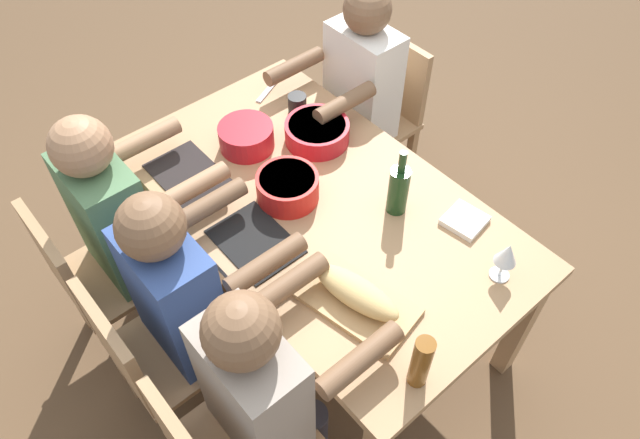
# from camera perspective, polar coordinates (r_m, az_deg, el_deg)

# --- Properties ---
(ground_plane) EXTENTS (8.00, 8.00, 0.00)m
(ground_plane) POSITION_cam_1_polar(r_m,az_deg,el_deg) (2.84, 0.00, -8.22)
(ground_plane) COLOR brown
(dining_table) EXTENTS (1.64, 0.94, 0.74)m
(dining_table) POSITION_cam_1_polar(r_m,az_deg,el_deg) (2.32, 0.00, 0.37)
(dining_table) COLOR #A87F56
(dining_table) RESTS_ON ground_plane
(chair_near_left) EXTENTS (0.40, 0.40, 0.85)m
(chair_near_left) POSITION_cam_1_polar(r_m,az_deg,el_deg) (2.51, -20.93, -5.17)
(chair_near_left) COLOR #A87F56
(chair_near_left) RESTS_ON ground_plane
(diner_near_left) EXTENTS (0.41, 0.53, 1.20)m
(diner_near_left) POSITION_cam_1_polar(r_m,az_deg,el_deg) (2.37, -18.53, 0.09)
(diner_near_left) COLOR #2D2D38
(diner_near_left) RESTS_ON ground_plane
(diner_near_right) EXTENTS (0.41, 0.53, 1.20)m
(diner_near_right) POSITION_cam_1_polar(r_m,az_deg,el_deg) (1.89, -5.30, -15.93)
(diner_near_right) COLOR #2D2D38
(diner_near_right) RESTS_ON ground_plane
(chair_far_left) EXTENTS (0.40, 0.40, 0.85)m
(chair_far_left) POSITION_cam_1_polar(r_m,az_deg,el_deg) (3.07, 5.85, 10.49)
(chair_far_left) COLOR #A87F56
(chair_far_left) RESTS_ON ground_plane
(diner_far_left) EXTENTS (0.41, 0.53, 1.20)m
(diner_far_left) POSITION_cam_1_polar(r_m,az_deg,el_deg) (2.83, 3.48, 12.37)
(diner_far_left) COLOR #2D2D38
(diner_far_left) RESTS_ON ground_plane
(chair_near_center) EXTENTS (0.40, 0.40, 0.85)m
(chair_near_center) POSITION_cam_1_polar(r_m,az_deg,el_deg) (2.25, -15.85, -12.49)
(chair_near_center) COLOR #A87F56
(chair_near_center) RESTS_ON ground_plane
(diner_near_center) EXTENTS (0.41, 0.53, 1.20)m
(diner_near_center) POSITION_cam_1_polar(r_m,az_deg,el_deg) (2.09, -12.80, -7.04)
(diner_near_center) COLOR #2D2D38
(diner_near_center) RESTS_ON ground_plane
(serving_bowl_pasta) EXTENTS (0.23, 0.23, 0.10)m
(serving_bowl_pasta) POSITION_cam_1_polar(r_m,az_deg,el_deg) (2.45, -7.17, 8.08)
(serving_bowl_pasta) COLOR #B21923
(serving_bowl_pasta) RESTS_ON dining_table
(serving_bowl_greens) EXTENTS (0.27, 0.27, 0.09)m
(serving_bowl_greens) POSITION_cam_1_polar(r_m,az_deg,el_deg) (2.46, -0.29, 8.57)
(serving_bowl_greens) COLOR #B21923
(serving_bowl_greens) RESTS_ON dining_table
(serving_bowl_fruit) EXTENTS (0.24, 0.24, 0.11)m
(serving_bowl_fruit) POSITION_cam_1_polar(r_m,az_deg,el_deg) (2.22, -3.16, 3.26)
(serving_bowl_fruit) COLOR red
(serving_bowl_fruit) RESTS_ON dining_table
(cutting_board) EXTENTS (0.44, 0.29, 0.02)m
(cutting_board) POSITION_cam_1_polar(r_m,az_deg,el_deg) (1.97, 3.49, -7.93)
(cutting_board) COLOR tan
(cutting_board) RESTS_ON dining_table
(bread_loaf) EXTENTS (0.34, 0.17, 0.09)m
(bread_loaf) POSITION_cam_1_polar(r_m,az_deg,el_deg) (1.92, 3.57, -7.06)
(bread_loaf) COLOR tan
(bread_loaf) RESTS_ON cutting_board
(wine_bottle) EXTENTS (0.08, 0.08, 0.29)m
(wine_bottle) POSITION_cam_1_polar(r_m,az_deg,el_deg) (2.16, 7.61, 2.94)
(wine_bottle) COLOR #193819
(wine_bottle) RESTS_ON dining_table
(beer_bottle) EXTENTS (0.06, 0.06, 0.22)m
(beer_bottle) POSITION_cam_1_polar(r_m,az_deg,el_deg) (1.77, 9.75, -13.47)
(beer_bottle) COLOR brown
(beer_bottle) RESTS_ON dining_table
(wine_glass) EXTENTS (0.08, 0.08, 0.17)m
(wine_glass) POSITION_cam_1_polar(r_m,az_deg,el_deg) (2.04, 17.66, -3.30)
(wine_glass) COLOR silver
(wine_glass) RESTS_ON dining_table
(placemat_near_left) EXTENTS (0.32, 0.23, 0.01)m
(placemat_near_left) POSITION_cam_1_polar(r_m,az_deg,el_deg) (2.40, -12.70, 4.33)
(placemat_near_left) COLOR black
(placemat_near_left) RESTS_ON dining_table
(cup_far_left) EXTENTS (0.08, 0.08, 0.09)m
(cup_far_left) POSITION_cam_1_polar(r_m,az_deg,el_deg) (2.61, -2.22, 11.10)
(cup_far_left) COLOR black
(cup_far_left) RESTS_ON dining_table
(placemat_near_center) EXTENTS (0.32, 0.23, 0.01)m
(placemat_near_center) POSITION_cam_1_polar(r_m,az_deg,el_deg) (2.13, -6.31, -2.14)
(placemat_near_center) COLOR black
(placemat_near_center) RESTS_ON dining_table
(carving_knife) EXTENTS (0.12, 0.22, 0.01)m
(carving_knife) POSITION_cam_1_polar(r_m,az_deg,el_deg) (2.77, -4.84, 12.62)
(carving_knife) COLOR silver
(carving_knife) RESTS_ON dining_table
(napkin_stack) EXTENTS (0.16, 0.16, 0.02)m
(napkin_stack) POSITION_cam_1_polar(r_m,az_deg,el_deg) (2.24, 13.84, -0.07)
(napkin_stack) COLOR white
(napkin_stack) RESTS_ON dining_table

